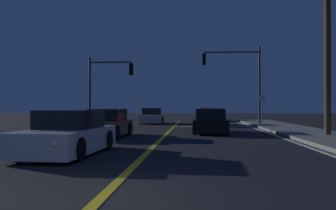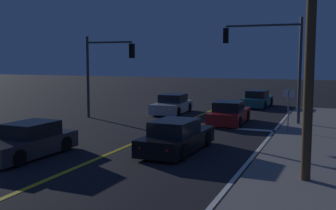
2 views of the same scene
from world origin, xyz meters
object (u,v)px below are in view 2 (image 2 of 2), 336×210
Objects in this scene: car_mid_block_charcoal at (28,142)px; street_sign_corner at (289,103)px; utility_pole_right at (312,1)px; car_distant_tail_black at (177,137)px; car_following_oncoming_silver at (172,105)px; car_far_approaching_teal at (258,100)px; traffic_signal_near_right at (272,54)px; car_side_waiting_red at (229,114)px; traffic_signal_far_left at (105,64)px.

street_sign_corner reaches higher than car_mid_block_charcoal.
car_mid_block_charcoal is at bearing -179.11° from utility_pole_right.
car_following_oncoming_silver is at bearing 114.17° from car_distant_tail_black.
street_sign_corner is at bearing -133.30° from car_mid_block_charcoal.
car_far_approaching_teal is 0.70× the size of traffic_signal_near_right.
traffic_signal_near_right is 2.66× the size of street_sign_corner.
utility_pole_right is at bearing -26.26° from car_distant_tail_black.
car_side_waiting_red and car_mid_block_charcoal have the same top height.
utility_pole_right is (9.89, -14.24, 4.95)m from car_following_oncoming_silver.
traffic_signal_far_left is (-10.30, -1.40, -0.63)m from traffic_signal_near_right.
car_mid_block_charcoal and car_far_approaching_teal have the same top height.
car_far_approaching_teal is 0.82× the size of traffic_signal_far_left.
car_side_waiting_red is 8.54m from traffic_signal_far_left.
car_following_oncoming_silver and car_mid_block_charcoal have the same top height.
utility_pole_right is at bearing -67.08° from car_side_waiting_red.
car_distant_tail_black is 1.06× the size of car_following_oncoming_silver.
car_following_oncoming_silver is at bearing 52.41° from traffic_signal_far_left.
traffic_signal_near_right is (2.32, 0.56, 3.56)m from car_side_waiting_red.
street_sign_corner is (11.59, -1.40, -1.94)m from traffic_signal_far_left.
street_sign_corner is at bearing -33.30° from car_side_waiting_red.
car_distant_tail_black is at bearing -123.26° from street_sign_corner.
traffic_signal_near_right reaches higher than car_distant_tail_black.
car_mid_block_charcoal is at bearing 56.70° from traffic_signal_near_right.
car_distant_tail_black is at bearing 151.55° from utility_pole_right.
traffic_signal_near_right is at bearing 7.74° from traffic_signal_far_left.
car_side_waiting_red is 0.72× the size of traffic_signal_near_right.
car_side_waiting_red is 0.42× the size of utility_pole_right.
car_following_oncoming_silver is 1.03× the size of car_far_approaching_teal.
car_mid_block_charcoal is at bearing -147.17° from car_distant_tail_black.
car_following_oncoming_silver and car_far_approaching_teal have the same top height.
traffic_signal_far_left is at bearing 7.74° from traffic_signal_near_right.
car_distant_tail_black is 0.44× the size of utility_pole_right.
car_distant_tail_black and car_side_waiting_red have the same top height.
utility_pole_right is (12.99, -10.22, 2.02)m from traffic_signal_far_left.
car_side_waiting_red is 4.29m from traffic_signal_near_right.
car_following_oncoming_silver is at bearing 145.46° from car_side_waiting_red.
traffic_signal_near_right is (2.62, 8.74, 3.56)m from car_distant_tail_black.
car_distant_tail_black and car_following_oncoming_silver have the same top height.
car_following_oncoming_silver is 1.92× the size of street_sign_corner.
street_sign_corner reaches higher than car_far_approaching_teal.
traffic_signal_near_right reaches higher than car_far_approaching_teal.
utility_pole_right is at bearing -74.10° from car_far_approaching_teal.
street_sign_corner is (-1.40, 8.82, -3.97)m from utility_pole_right.
car_distant_tail_black is 1.07× the size of car_mid_block_charcoal.
traffic_signal_far_left reaches higher than car_following_oncoming_silver.
car_side_waiting_red is at bearing 90.15° from car_distant_tail_black.
traffic_signal_far_left is 2.28× the size of street_sign_corner.
car_mid_block_charcoal is (-5.12, -3.03, -0.00)m from car_distant_tail_black.
car_following_oncoming_silver is at bearing 124.78° from utility_pole_right.
traffic_signal_far_left is 11.83m from street_sign_corner.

